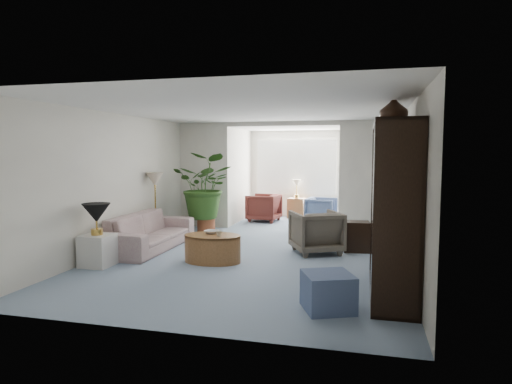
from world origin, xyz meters
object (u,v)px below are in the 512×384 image
(side_table_dark, at_px, (356,236))
(ottoman, at_px, (328,292))
(framed_picture, at_px, (407,159))
(sunroom_chair_blue, at_px, (321,211))
(sunroom_chair_maroon, at_px, (264,208))
(sunroom_table, at_px, (297,208))
(table_lamp, at_px, (96,213))
(entertainment_cabinet, at_px, (393,209))
(cabinet_urn, at_px, (394,110))
(end_table, at_px, (98,250))
(coffee_bowl, at_px, (212,232))
(sofa, at_px, (150,231))
(coffee_cup, at_px, (219,234))
(coffee_table, at_px, (212,248))
(plant_pot, at_px, (206,225))
(wingback_chair, at_px, (316,232))
(floor_lamp, at_px, (155,179))

(side_table_dark, xyz_separation_m, ottoman, (-0.25, -3.16, -0.06))
(framed_picture, distance_m, ottoman, 2.57)
(sunroom_chair_blue, relative_size, sunroom_chair_maroon, 0.92)
(framed_picture, xyz_separation_m, sunroom_table, (-2.41, 5.04, -1.43))
(table_lamp, xyz_separation_m, sunroom_chair_maroon, (1.52, 5.08, -0.49))
(entertainment_cabinet, bearing_deg, framed_picture, 77.84)
(sunroom_table, bearing_deg, cabinet_urn, -68.80)
(end_table, xyz_separation_m, coffee_bowl, (1.63, 0.80, 0.23))
(table_lamp, height_order, cabinet_urn, cabinet_urn)
(entertainment_cabinet, relative_size, sunroom_table, 3.95)
(sofa, bearing_deg, table_lamp, 171.37)
(coffee_bowl, relative_size, side_table_dark, 0.42)
(table_lamp, relative_size, ottoman, 0.83)
(coffee_bowl, relative_size, sunroom_chair_blue, 0.32)
(framed_picture, height_order, coffee_bowl, framed_picture)
(coffee_cup, bearing_deg, framed_picture, 3.82)
(coffee_table, height_order, sunroom_chair_maroon, sunroom_chair_maroon)
(end_table, height_order, sunroom_chair_blue, sunroom_chair_blue)
(sofa, height_order, plant_pot, sofa)
(framed_picture, relative_size, sunroom_chair_maroon, 0.63)
(end_table, height_order, side_table_dark, side_table_dark)
(coffee_cup, xyz_separation_m, entertainment_cabinet, (2.62, -0.88, 0.59))
(wingback_chair, distance_m, side_table_dark, 0.77)
(entertainment_cabinet, height_order, sunroom_chair_maroon, entertainment_cabinet)
(side_table_dark, height_order, sunroom_table, sunroom_table)
(table_lamp, bearing_deg, entertainment_cabinet, -3.57)
(sofa, relative_size, sunroom_chair_blue, 3.10)
(wingback_chair, xyz_separation_m, side_table_dark, (0.70, 0.30, -0.11))
(cabinet_urn, bearing_deg, end_table, -177.14)
(side_table_dark, bearing_deg, coffee_table, -148.84)
(coffee_bowl, relative_size, sunroom_chair_maroon, 0.29)
(sofa, xyz_separation_m, sunroom_chair_blue, (2.82, 3.73, 0.00))
(ottoman, distance_m, plant_pot, 5.25)
(coffee_table, relative_size, side_table_dark, 1.73)
(end_table, relative_size, side_table_dark, 0.92)
(coffee_cup, relative_size, sunroom_table, 0.17)
(entertainment_cabinet, distance_m, plant_pot, 5.23)
(framed_picture, distance_m, sofa, 4.72)
(floor_lamp, height_order, plant_pot, floor_lamp)
(floor_lamp, xyz_separation_m, entertainment_cabinet, (4.56, -2.49, -0.16))
(plant_pot, bearing_deg, ottoman, -54.15)
(coffee_bowl, height_order, sunroom_chair_blue, sunroom_chair_blue)
(table_lamp, distance_m, ottoman, 3.92)
(end_table, xyz_separation_m, sunroom_table, (2.27, 5.83, 0.02))
(floor_lamp, bearing_deg, entertainment_cabinet, -28.61)
(coffee_cup, xyz_separation_m, plant_pot, (-1.19, 2.58, -0.33))
(wingback_chair, height_order, cabinet_urn, cabinet_urn)
(sofa, distance_m, coffee_bowl, 1.54)
(coffee_cup, bearing_deg, entertainment_cabinet, -18.50)
(coffee_bowl, xyz_separation_m, side_table_dark, (2.33, 1.28, -0.20))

